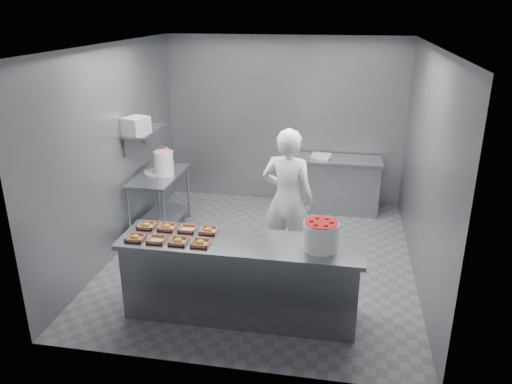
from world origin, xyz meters
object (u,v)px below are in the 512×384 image
(tray_4, at_px, (147,225))
(appliance, at_px, (136,126))
(strawberry_tub, at_px, (321,235))
(service_counter, at_px, (241,278))
(tray_7, at_px, (209,230))
(glaze_bucket, at_px, (164,163))
(worker, at_px, (287,199))
(tray_6, at_px, (188,229))
(prep_table, at_px, (160,194))
(tray_0, at_px, (135,238))
(tray_1, at_px, (157,240))
(tray_2, at_px, (178,241))
(tray_3, at_px, (200,243))
(tray_5, at_px, (167,227))
(back_counter, at_px, (334,184))

(tray_4, bearing_deg, appliance, 114.84)
(tray_4, xyz_separation_m, strawberry_tub, (1.95, -0.19, 0.14))
(service_counter, height_order, tray_7, tray_7)
(glaze_bucket, bearing_deg, worker, -20.70)
(tray_6, bearing_deg, appliance, 127.94)
(prep_table, bearing_deg, worker, -19.66)
(tray_0, distance_m, strawberry_tub, 1.96)
(prep_table, distance_m, tray_6, 2.09)
(worker, bearing_deg, tray_1, 58.41)
(worker, bearing_deg, prep_table, -10.06)
(prep_table, height_order, tray_0, tray_0)
(tray_0, relative_size, worker, 0.10)
(service_counter, relative_size, tray_2, 13.88)
(tray_3, bearing_deg, strawberry_tub, 6.11)
(prep_table, height_order, tray_5, tray_5)
(back_counter, bearing_deg, tray_2, -114.22)
(tray_0, xyz_separation_m, tray_3, (0.72, 0.00, 0.00))
(tray_3, bearing_deg, service_counter, 22.01)
(tray_2, relative_size, tray_5, 1.00)
(tray_0, distance_m, tray_5, 0.40)
(worker, bearing_deg, glaze_bucket, -11.09)
(strawberry_tub, relative_size, appliance, 1.13)
(worker, height_order, appliance, worker)
(service_counter, relative_size, tray_6, 13.88)
(tray_3, relative_size, glaze_bucket, 0.43)
(worker, bearing_deg, tray_4, 45.93)
(tray_4, relative_size, worker, 0.10)
(tray_1, relative_size, tray_3, 1.00)
(glaze_bucket, bearing_deg, tray_3, -61.18)
(tray_0, bearing_deg, back_counter, 59.43)
(tray_5, height_order, tray_7, same)
(tray_3, relative_size, strawberry_tub, 0.52)
(worker, distance_m, glaze_bucket, 2.05)
(tray_5, relative_size, glaze_bucket, 0.43)
(strawberry_tub, bearing_deg, tray_3, -173.89)
(appliance, bearing_deg, tray_1, -43.44)
(tray_2, xyz_separation_m, strawberry_tub, (1.47, 0.13, 0.14))
(tray_1, xyz_separation_m, tray_4, (-0.24, 0.32, 0.00))
(tray_6, relative_size, tray_7, 1.00)
(service_counter, height_order, glaze_bucket, glaze_bucket)
(tray_0, xyz_separation_m, worker, (1.46, 1.39, 0.00))
(tray_6, xyz_separation_m, glaze_bucket, (-0.93, 1.80, 0.17))
(back_counter, relative_size, tray_0, 8.01)
(prep_table, xyz_separation_m, tray_1, (0.78, -2.11, 0.33))
(tray_4, bearing_deg, tray_1, -52.63)
(tray_3, distance_m, strawberry_tub, 1.25)
(glaze_bucket, bearing_deg, tray_6, -62.72)
(tray_0, relative_size, tray_3, 1.00)
(tray_2, bearing_deg, prep_table, 115.73)
(service_counter, height_order, tray_3, tray_3)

